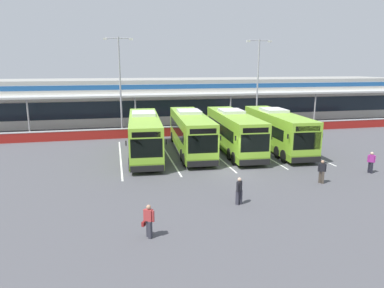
{
  "coord_description": "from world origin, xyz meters",
  "views": [
    {
      "loc": [
        -8.66,
        -23.77,
        7.82
      ],
      "look_at": [
        -2.66,
        3.0,
        1.6
      ],
      "focal_mm": 32.22,
      "sensor_mm": 36.0,
      "label": 1
    }
  ],
  "objects_px": {
    "coach_bus_centre": "(233,132)",
    "lamp_post_centre": "(258,79)",
    "coach_bus_left_centre": "(191,133)",
    "pedestrian_with_handbag": "(149,220)",
    "coach_bus_leftmost": "(144,136)",
    "pedestrian_in_dark_coat": "(371,162)",
    "pedestrian_near_bin": "(239,190)",
    "pedestrian_child": "(322,171)",
    "lamp_post_west": "(120,80)",
    "coach_bus_right_centre": "(277,131)"
  },
  "relations": [
    {
      "from": "coach_bus_right_centre",
      "to": "pedestrian_near_bin",
      "type": "xyz_separation_m",
      "value": [
        -8.27,
        -12.21,
        -0.91
      ]
    },
    {
      "from": "coach_bus_leftmost",
      "to": "pedestrian_in_dark_coat",
      "type": "xyz_separation_m",
      "value": [
        16.0,
        -9.0,
        -0.91
      ]
    },
    {
      "from": "pedestrian_in_dark_coat",
      "to": "pedestrian_near_bin",
      "type": "xyz_separation_m",
      "value": [
        -11.69,
        -3.54,
        0.0
      ]
    },
    {
      "from": "pedestrian_with_handbag",
      "to": "pedestrian_near_bin",
      "type": "distance_m",
      "value": 6.15
    },
    {
      "from": "pedestrian_with_handbag",
      "to": "pedestrian_child",
      "type": "xyz_separation_m",
      "value": [
        12.25,
        5.08,
        0.02
      ]
    },
    {
      "from": "pedestrian_child",
      "to": "lamp_post_west",
      "type": "distance_m",
      "value": 24.91
    },
    {
      "from": "coach_bus_right_centre",
      "to": "pedestrian_near_bin",
      "type": "distance_m",
      "value": 14.78
    },
    {
      "from": "coach_bus_centre",
      "to": "pedestrian_with_handbag",
      "type": "distance_m",
      "value": 17.96
    },
    {
      "from": "pedestrian_in_dark_coat",
      "to": "pedestrian_near_bin",
      "type": "height_order",
      "value": "same"
    },
    {
      "from": "lamp_post_west",
      "to": "pedestrian_with_handbag",
      "type": "bearing_deg",
      "value": -88.74
    },
    {
      "from": "coach_bus_leftmost",
      "to": "pedestrian_near_bin",
      "type": "relative_size",
      "value": 7.58
    },
    {
      "from": "coach_bus_leftmost",
      "to": "pedestrian_with_handbag",
      "type": "relative_size",
      "value": 7.58
    },
    {
      "from": "coach_bus_left_centre",
      "to": "pedestrian_with_handbag",
      "type": "relative_size",
      "value": 7.58
    },
    {
      "from": "coach_bus_leftmost",
      "to": "coach_bus_centre",
      "type": "height_order",
      "value": "same"
    },
    {
      "from": "coach_bus_left_centre",
      "to": "coach_bus_centre",
      "type": "bearing_deg",
      "value": -7.2
    },
    {
      "from": "coach_bus_leftmost",
      "to": "pedestrian_child",
      "type": "relative_size",
      "value": 7.58
    },
    {
      "from": "pedestrian_near_bin",
      "to": "lamp_post_centre",
      "type": "relative_size",
      "value": 0.15
    },
    {
      "from": "coach_bus_left_centre",
      "to": "pedestrian_with_handbag",
      "type": "xyz_separation_m",
      "value": [
        -5.45,
        -15.74,
        -0.93
      ]
    },
    {
      "from": "pedestrian_child",
      "to": "lamp_post_west",
      "type": "bearing_deg",
      "value": 121.81
    },
    {
      "from": "coach_bus_left_centre",
      "to": "pedestrian_with_handbag",
      "type": "bearing_deg",
      "value": -109.11
    },
    {
      "from": "coach_bus_leftmost",
      "to": "pedestrian_child",
      "type": "height_order",
      "value": "coach_bus_leftmost"
    },
    {
      "from": "coach_bus_left_centre",
      "to": "coach_bus_centre",
      "type": "relative_size",
      "value": 1.0
    },
    {
      "from": "coach_bus_right_centre",
      "to": "lamp_post_centre",
      "type": "relative_size",
      "value": 1.12
    },
    {
      "from": "coach_bus_centre",
      "to": "lamp_post_centre",
      "type": "xyz_separation_m",
      "value": [
        6.77,
        10.56,
        4.5
      ]
    },
    {
      "from": "coach_bus_right_centre",
      "to": "pedestrian_near_bin",
      "type": "relative_size",
      "value": 7.58
    },
    {
      "from": "coach_bus_leftmost",
      "to": "pedestrian_near_bin",
      "type": "bearing_deg",
      "value": -71.07
    },
    {
      "from": "coach_bus_left_centre",
      "to": "pedestrian_child",
      "type": "relative_size",
      "value": 7.58
    },
    {
      "from": "coach_bus_right_centre",
      "to": "pedestrian_with_handbag",
      "type": "distance_m",
      "value": 20.37
    },
    {
      "from": "pedestrian_with_handbag",
      "to": "lamp_post_west",
      "type": "relative_size",
      "value": 0.15
    },
    {
      "from": "lamp_post_west",
      "to": "coach_bus_leftmost",
      "type": "bearing_deg",
      "value": -80.53
    },
    {
      "from": "pedestrian_near_bin",
      "to": "lamp_post_centre",
      "type": "bearing_deg",
      "value": 64.93
    },
    {
      "from": "coach_bus_leftmost",
      "to": "pedestrian_child",
      "type": "bearing_deg",
      "value": -42.82
    },
    {
      "from": "pedestrian_with_handbag",
      "to": "pedestrian_child",
      "type": "bearing_deg",
      "value": 22.53
    },
    {
      "from": "pedestrian_with_handbag",
      "to": "lamp_post_west",
      "type": "xyz_separation_m",
      "value": [
        -0.57,
        25.75,
        5.43
      ]
    },
    {
      "from": "coach_bus_right_centre",
      "to": "pedestrian_with_handbag",
      "type": "xyz_separation_m",
      "value": [
        -13.73,
        -15.02,
        -0.93
      ]
    },
    {
      "from": "pedestrian_with_handbag",
      "to": "pedestrian_child",
      "type": "relative_size",
      "value": 1.0
    },
    {
      "from": "coach_bus_right_centre",
      "to": "pedestrian_child",
      "type": "distance_m",
      "value": 10.09
    },
    {
      "from": "lamp_post_centre",
      "to": "pedestrian_near_bin",
      "type": "bearing_deg",
      "value": -115.07
    },
    {
      "from": "lamp_post_centre",
      "to": "coach_bus_centre",
      "type": "bearing_deg",
      "value": -122.66
    },
    {
      "from": "pedestrian_with_handbag",
      "to": "pedestrian_child",
      "type": "height_order",
      "value": "same"
    },
    {
      "from": "coach_bus_left_centre",
      "to": "pedestrian_with_handbag",
      "type": "height_order",
      "value": "coach_bus_left_centre"
    },
    {
      "from": "coach_bus_left_centre",
      "to": "lamp_post_west",
      "type": "relative_size",
      "value": 1.12
    },
    {
      "from": "coach_bus_left_centre",
      "to": "pedestrian_in_dark_coat",
      "type": "distance_m",
      "value": 15.04
    },
    {
      "from": "lamp_post_west",
      "to": "pedestrian_near_bin",
      "type": "bearing_deg",
      "value": -75.26
    },
    {
      "from": "coach_bus_centre",
      "to": "pedestrian_child",
      "type": "height_order",
      "value": "coach_bus_centre"
    },
    {
      "from": "coach_bus_left_centre",
      "to": "coach_bus_centre",
      "type": "xyz_separation_m",
      "value": [
        4.0,
        -0.51,
        0.0
      ]
    },
    {
      "from": "coach_bus_left_centre",
      "to": "pedestrian_in_dark_coat",
      "type": "relative_size",
      "value": 7.58
    },
    {
      "from": "coach_bus_centre",
      "to": "lamp_post_west",
      "type": "relative_size",
      "value": 1.12
    },
    {
      "from": "pedestrian_near_bin",
      "to": "pedestrian_with_handbag",
      "type": "bearing_deg",
      "value": -152.83
    },
    {
      "from": "coach_bus_right_centre",
      "to": "pedestrian_in_dark_coat",
      "type": "bearing_deg",
      "value": -68.43
    }
  ]
}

